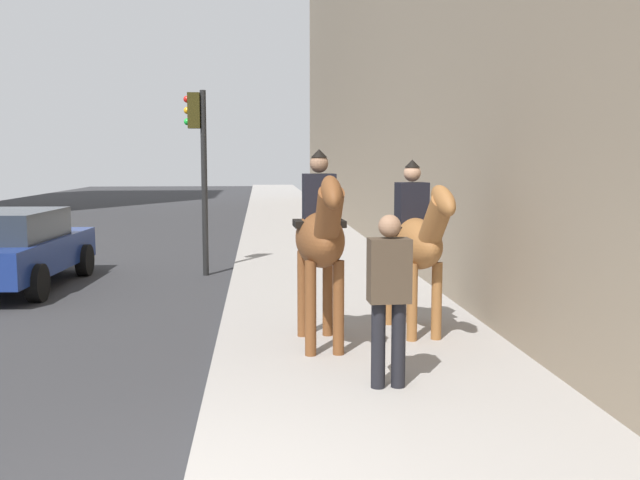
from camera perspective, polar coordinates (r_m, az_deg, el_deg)
The scene contains 5 objects.
mounted_horse_near at distance 8.29m, azimuth 0.04°, elevation 0.28°, with size 2.15×0.62×2.35m.
mounted_horse_far at distance 9.05m, azimuth 7.67°, elevation 0.03°, with size 2.15×0.76×2.22m.
pedestrian_greeting at distance 6.86m, azimuth 5.59°, elevation -3.98°, with size 0.27×0.41×1.70m.
car_near_lane at distance 13.98m, azimuth -23.48°, elevation -0.56°, with size 4.39×2.06×1.44m.
traffic_light_near_curb at distance 14.39m, azimuth -9.73°, elevation 7.02°, with size 0.20×0.44×3.71m.
Camera 1 is at (-4.23, -0.54, 2.34)m, focal length 39.61 mm.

